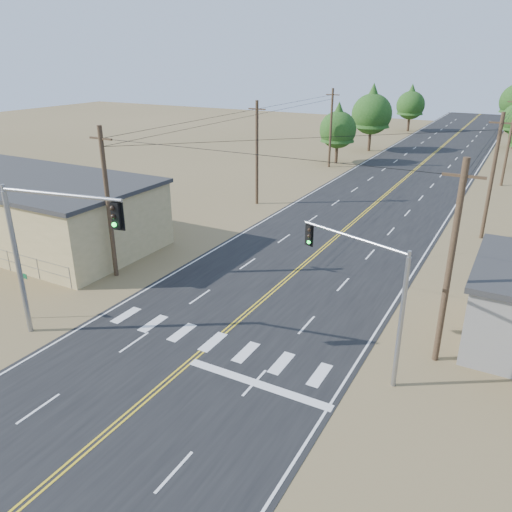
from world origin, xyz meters
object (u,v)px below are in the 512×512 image
Objects in this scene: signal_mast_left at (44,240)px; signal_mast_right at (371,284)px; building_left at (31,211)px; street_sign at (25,288)px.

signal_mast_left is 1.24× the size of signal_mast_right.
signal_mast_right is (28.62, -4.54, 1.99)m from building_left.
signal_mast_left reaches higher than building_left.
building_left reaches higher than street_sign.
signal_mast_left is 15.90m from signal_mast_right.
signal_mast_right is at bearing -9.00° from building_left.
signal_mast_left is (13.53, -9.45, 3.02)m from building_left.
building_left is 29.05m from signal_mast_right.
signal_mast_right is 2.33× the size of street_sign.
building_left is 16.78m from signal_mast_left.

